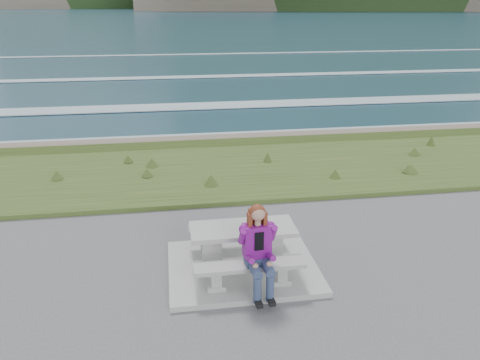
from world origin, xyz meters
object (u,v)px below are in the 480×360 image
object	(u,v)px
picnic_table	(243,236)
bench_landward	(250,269)
seated_woman	(259,263)
bench_seaward	(237,229)

from	to	relation	value
picnic_table	bench_landward	bearing A→B (deg)	-90.00
bench_landward	picnic_table	bearing A→B (deg)	90.00
picnic_table	seated_woman	bearing A→B (deg)	-81.26
seated_woman	bench_seaward	bearing A→B (deg)	90.25
picnic_table	bench_landward	xyz separation A→B (m)	(0.00, -0.70, -0.23)
bench_landward	seated_woman	size ratio (longest dim) A/B	1.23
bench_seaward	bench_landward	bearing A→B (deg)	-90.00
bench_seaward	seated_woman	xyz separation A→B (m)	(0.13, -1.54, 0.19)
bench_seaward	seated_woman	bearing A→B (deg)	-85.21
bench_landward	seated_woman	xyz separation A→B (m)	(0.13, -0.14, 0.19)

